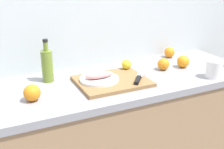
# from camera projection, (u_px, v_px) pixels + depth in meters

# --- Properties ---
(back_wall) EXTENTS (3.20, 0.05, 2.50)m
(back_wall) POSITION_uv_depth(u_px,v_px,m) (77.00, 13.00, 1.74)
(back_wall) COLOR silver
(back_wall) RESTS_ON ground_plane
(kitchen_counter) EXTENTS (2.00, 0.60, 0.90)m
(kitchen_counter) POSITION_uv_depth(u_px,v_px,m) (99.00, 148.00, 1.75)
(kitchen_counter) COLOR #9E7A56
(kitchen_counter) RESTS_ON ground_plane
(cutting_board) EXTENTS (0.39, 0.32, 0.02)m
(cutting_board) POSITION_uv_depth(u_px,v_px,m) (112.00, 81.00, 1.58)
(cutting_board) COLOR olive
(cutting_board) RESTS_ON kitchen_counter
(white_plate) EXTENTS (0.22, 0.22, 0.01)m
(white_plate) POSITION_uv_depth(u_px,v_px,m) (98.00, 79.00, 1.56)
(white_plate) COLOR white
(white_plate) RESTS_ON cutting_board
(fish_fillet) EXTENTS (0.16, 0.07, 0.04)m
(fish_fillet) POSITION_uv_depth(u_px,v_px,m) (98.00, 75.00, 1.55)
(fish_fillet) COLOR tan
(fish_fillet) RESTS_ON white_plate
(chef_knife) EXTENTS (0.21, 0.24, 0.02)m
(chef_knife) POSITION_uv_depth(u_px,v_px,m) (139.00, 77.00, 1.59)
(chef_knife) COLOR silver
(chef_knife) RESTS_ON cutting_board
(lemon_0) EXTENTS (0.06, 0.06, 0.06)m
(lemon_0) POSITION_uv_depth(u_px,v_px,m) (126.00, 64.00, 1.74)
(lemon_0) COLOR yellow
(lemon_0) RESTS_ON cutting_board
(olive_oil_bottle) EXTENTS (0.06, 0.06, 0.25)m
(olive_oil_bottle) POSITION_uv_depth(u_px,v_px,m) (47.00, 65.00, 1.57)
(olive_oil_bottle) COLOR olive
(olive_oil_bottle) RESTS_ON kitchen_counter
(coffee_mug_2) EXTENTS (0.13, 0.09, 0.10)m
(coffee_mug_2) POSITION_uv_depth(u_px,v_px,m) (214.00, 69.00, 1.64)
(coffee_mug_2) COLOR white
(coffee_mug_2) RESTS_ON kitchen_counter
(orange_0) EXTENTS (0.07, 0.07, 0.07)m
(orange_0) POSITION_uv_depth(u_px,v_px,m) (169.00, 52.00, 2.03)
(orange_0) COLOR orange
(orange_0) RESTS_ON kitchen_counter
(orange_1) EXTENTS (0.08, 0.08, 0.08)m
(orange_1) POSITION_uv_depth(u_px,v_px,m) (183.00, 61.00, 1.82)
(orange_1) COLOR orange
(orange_1) RESTS_ON kitchen_counter
(orange_2) EXTENTS (0.08, 0.08, 0.08)m
(orange_2) POSITION_uv_depth(u_px,v_px,m) (163.00, 64.00, 1.78)
(orange_2) COLOR orange
(orange_2) RESTS_ON kitchen_counter
(orange_3) EXTENTS (0.08, 0.08, 0.08)m
(orange_3) POSITION_uv_depth(u_px,v_px,m) (32.00, 93.00, 1.35)
(orange_3) COLOR orange
(orange_3) RESTS_ON kitchen_counter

